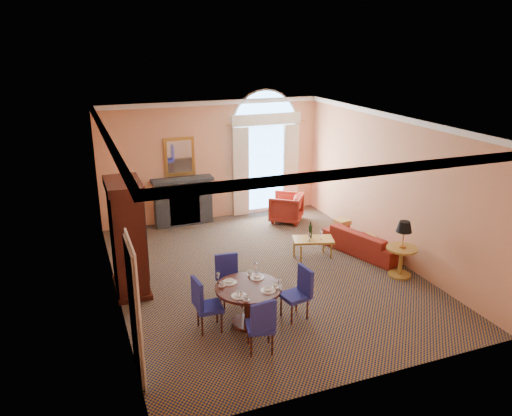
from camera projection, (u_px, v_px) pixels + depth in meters
name	position (u px, v px, depth m)	size (l,w,h in m)	color
ground	(264.00, 273.00, 10.56)	(7.50, 7.50, 0.00)	#101934
room_envelope	(252.00, 151.00, 10.33)	(6.04, 7.52, 3.45)	#E59A6D
armoire	(128.00, 239.00, 9.52)	(0.64, 1.14, 2.23)	#33110B
dining_table	(248.00, 296.00, 8.52)	(1.15, 1.15, 0.92)	#33110B
dining_chair_north	(229.00, 276.00, 9.22)	(0.46, 0.48, 0.96)	navy
dining_chair_south	(262.00, 323.00, 7.71)	(0.51, 0.51, 0.96)	navy
dining_chair_east	(300.00, 290.00, 8.73)	(0.50, 0.49, 0.96)	navy
dining_chair_west	(204.00, 302.00, 8.33)	(0.47, 0.46, 0.96)	navy
sofa	(364.00, 241.00, 11.48)	(1.95, 0.76, 0.57)	maroon
armchair	(286.00, 208.00, 13.45)	(0.81, 0.83, 0.76)	maroon
coffee_table	(313.00, 240.00, 11.19)	(1.01, 0.75, 0.83)	#AD8034
side_table	(403.00, 244.00, 10.22)	(0.64, 0.64, 1.19)	#AD8034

